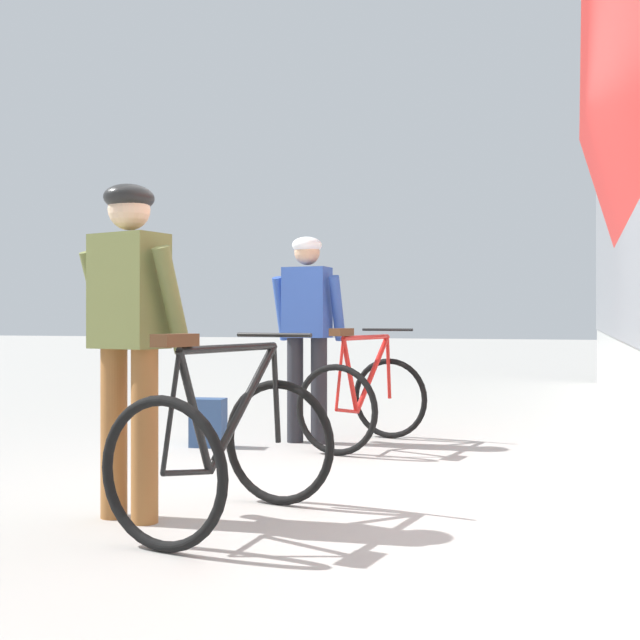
# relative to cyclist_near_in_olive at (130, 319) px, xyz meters

# --- Properties ---
(ground_plane) EXTENTS (80.00, 80.00, 0.00)m
(ground_plane) POSITION_rel_cyclist_near_in_olive_xyz_m (0.92, 0.87, -1.05)
(ground_plane) COLOR #A09E99
(cyclist_near_in_olive) EXTENTS (0.65, 0.39, 1.76)m
(cyclist_near_in_olive) POSITION_rel_cyclist_near_in_olive_xyz_m (0.00, 0.00, 0.00)
(cyclist_near_in_olive) COLOR #935B2D
(cyclist_near_in_olive) RESTS_ON ground
(cyclist_far_in_blue) EXTENTS (0.62, 0.33, 1.76)m
(cyclist_far_in_blue) POSITION_rel_cyclist_near_in_olive_xyz_m (0.04, 2.73, 0.00)
(cyclist_far_in_blue) COLOR #232328
(cyclist_far_in_blue) RESTS_ON ground
(bicycle_near_black) EXTENTS (0.88, 1.17, 0.99)m
(bicycle_near_black) POSITION_rel_cyclist_near_in_olive_xyz_m (0.54, 0.04, -0.65)
(bicycle_near_black) COLOR black
(bicycle_near_black) RESTS_ON ground
(bicycle_far_red) EXTENTS (0.90, 1.18, 0.99)m
(bicycle_far_red) POSITION_rel_cyclist_near_in_olive_xyz_m (0.56, 2.69, -0.65)
(bicycle_far_red) COLOR black
(bicycle_far_red) RESTS_ON ground
(backpack_on_platform) EXTENTS (0.30, 0.22, 0.40)m
(backpack_on_platform) POSITION_rel_cyclist_near_in_olive_xyz_m (-0.67, 2.27, -0.85)
(backpack_on_platform) COLOR navy
(backpack_on_platform) RESTS_ON ground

